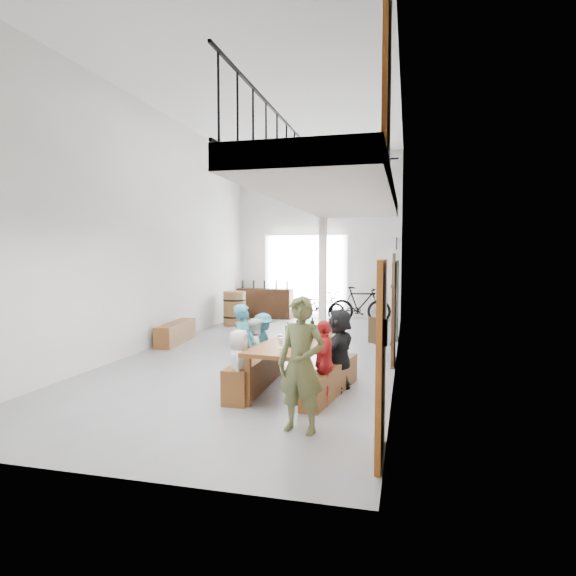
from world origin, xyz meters
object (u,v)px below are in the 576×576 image
(tasting_table, at_px, (297,346))
(bench_inner, at_px, (257,371))
(bicycle_near, at_px, (321,306))
(serving_counter, at_px, (265,303))
(host_standing, at_px, (301,364))
(oak_barrel, at_px, (235,308))
(side_bench, at_px, (176,333))

(tasting_table, height_order, bench_inner, tasting_table)
(tasting_table, distance_m, bicycle_near, 7.92)
(bench_inner, height_order, bicycle_near, bicycle_near)
(bench_inner, bearing_deg, serving_counter, 105.90)
(serving_counter, bearing_deg, tasting_table, -68.28)
(serving_counter, distance_m, host_standing, 10.61)
(tasting_table, height_order, oak_barrel, oak_barrel)
(side_bench, relative_size, bicycle_near, 0.94)
(side_bench, distance_m, oak_barrel, 3.20)
(side_bench, xyz_separation_m, bicycle_near, (2.76, 4.55, 0.25))
(oak_barrel, distance_m, serving_counter, 1.90)
(bench_inner, distance_m, bicycle_near, 7.81)
(side_bench, distance_m, host_standing, 6.57)
(bench_inner, relative_size, serving_counter, 1.20)
(serving_counter, bearing_deg, host_standing, -69.17)
(bench_inner, distance_m, side_bench, 4.49)
(tasting_table, relative_size, oak_barrel, 2.33)
(host_standing, bearing_deg, oak_barrel, 127.15)
(tasting_table, height_order, side_bench, tasting_table)
(oak_barrel, xyz_separation_m, bicycle_near, (2.42, 1.38, -0.02))
(side_bench, xyz_separation_m, serving_counter, (0.75, 5.02, 0.25))
(side_bench, distance_m, bicycle_near, 5.33)
(bicycle_near, bearing_deg, side_bench, 175.50)
(oak_barrel, height_order, bicycle_near, oak_barrel)
(bicycle_near, bearing_deg, oak_barrel, 146.40)
(tasting_table, relative_size, serving_counter, 1.27)
(serving_counter, bearing_deg, bench_inner, -72.44)
(serving_counter, relative_size, bicycle_near, 0.99)
(serving_counter, bearing_deg, oak_barrel, -100.86)
(tasting_table, bearing_deg, side_bench, 144.62)
(bench_inner, bearing_deg, bicycle_near, 92.55)
(tasting_table, xyz_separation_m, oak_barrel, (-3.44, 6.47, -0.19))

